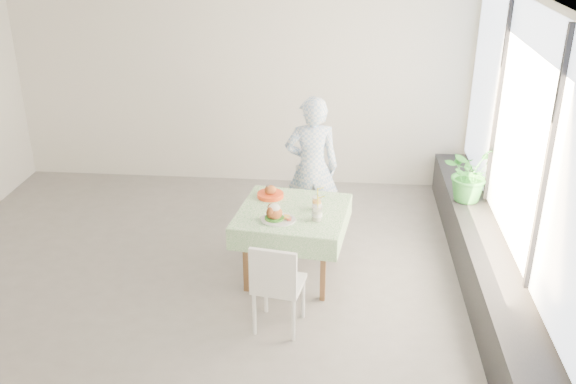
# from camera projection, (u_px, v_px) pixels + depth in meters

# --- Properties ---
(floor) EXTENTS (6.00, 6.00, 0.00)m
(floor) POSITION_uv_depth(u_px,v_px,m) (206.00, 272.00, 6.68)
(floor) COLOR slate
(floor) RESTS_ON ground
(wall_back) EXTENTS (6.00, 0.02, 2.80)m
(wall_back) POSITION_uv_depth(u_px,v_px,m) (239.00, 80.00, 8.38)
(wall_back) COLOR white
(wall_back) RESTS_ON ground
(wall_front) EXTENTS (6.00, 0.02, 2.80)m
(wall_front) POSITION_uv_depth(u_px,v_px,m) (107.00, 288.00, 3.83)
(wall_front) COLOR white
(wall_front) RESTS_ON ground
(wall_right) EXTENTS (0.02, 5.00, 2.80)m
(wall_right) POSITION_uv_depth(u_px,v_px,m) (520.00, 155.00, 5.86)
(wall_right) COLOR white
(wall_right) RESTS_ON ground
(window_pane) EXTENTS (0.01, 4.80, 2.18)m
(window_pane) POSITION_uv_depth(u_px,v_px,m) (521.00, 129.00, 5.76)
(window_pane) COLOR #D1E0F9
(window_pane) RESTS_ON ground
(window_ledge) EXTENTS (0.40, 4.80, 0.50)m
(window_ledge) POSITION_uv_depth(u_px,v_px,m) (482.00, 263.00, 6.35)
(window_ledge) COLOR black
(window_ledge) RESTS_ON ground
(cafe_table) EXTENTS (1.17, 1.17, 0.74)m
(cafe_table) POSITION_uv_depth(u_px,v_px,m) (293.00, 235.00, 6.43)
(cafe_table) COLOR brown
(cafe_table) RESTS_ON ground
(chair_far) EXTENTS (0.46, 0.46, 0.82)m
(chair_far) POSITION_uv_depth(u_px,v_px,m) (315.00, 217.00, 7.28)
(chair_far) COLOR white
(chair_far) RESTS_ON ground
(chair_near) EXTENTS (0.48, 0.48, 0.88)m
(chair_near) POSITION_uv_depth(u_px,v_px,m) (279.00, 301.00, 5.70)
(chair_near) COLOR white
(chair_near) RESTS_ON ground
(diner) EXTENTS (0.65, 0.47, 1.64)m
(diner) POSITION_uv_depth(u_px,v_px,m) (312.00, 168.00, 7.12)
(diner) COLOR #84A8D3
(diner) RESTS_ON ground
(main_dish) EXTENTS (0.34, 0.34, 0.17)m
(main_dish) POSITION_uv_depth(u_px,v_px,m) (276.00, 215.00, 6.09)
(main_dish) COLOR white
(main_dish) RESTS_ON cafe_table
(juice_cup_orange) EXTENTS (0.10, 0.10, 0.28)m
(juice_cup_orange) POSITION_uv_depth(u_px,v_px,m) (317.00, 204.00, 6.30)
(juice_cup_orange) COLOR white
(juice_cup_orange) RESTS_ON cafe_table
(juice_cup_lemonade) EXTENTS (0.10, 0.10, 0.29)m
(juice_cup_lemonade) POSITION_uv_depth(u_px,v_px,m) (317.00, 214.00, 6.09)
(juice_cup_lemonade) COLOR white
(juice_cup_lemonade) RESTS_ON cafe_table
(second_dish) EXTENTS (0.27, 0.27, 0.13)m
(second_dish) POSITION_uv_depth(u_px,v_px,m) (270.00, 194.00, 6.59)
(second_dish) COLOR red
(second_dish) RESTS_ON cafe_table
(potted_plant) EXTENTS (0.76, 0.76, 0.64)m
(potted_plant) POSITION_uv_depth(u_px,v_px,m) (470.00, 173.00, 7.00)
(potted_plant) COLOR #2A7727
(potted_plant) RESTS_ON window_ledge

